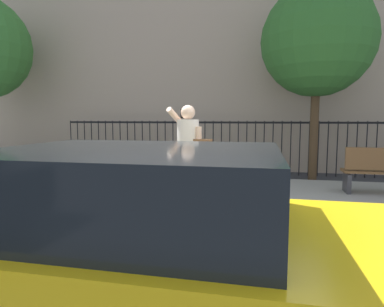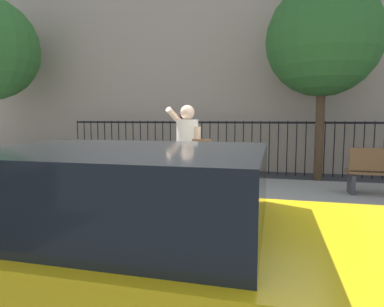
% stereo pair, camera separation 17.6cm
% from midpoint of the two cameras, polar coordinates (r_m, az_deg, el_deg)
% --- Properties ---
extents(ground_plane, '(60.00, 60.00, 0.00)m').
position_cam_midpoint_polar(ground_plane, '(4.43, 7.90, -16.05)').
color(ground_plane, '#333338').
extents(sidewalk, '(28.00, 4.40, 0.15)m').
position_cam_midpoint_polar(sidewalk, '(6.49, 9.98, -8.19)').
color(sidewalk, gray).
rests_on(sidewalk, ground).
extents(iron_fence, '(12.03, 0.04, 1.60)m').
position_cam_midpoint_polar(iron_fence, '(10.01, 11.56, 2.25)').
color(iron_fence, black).
rests_on(iron_fence, ground).
extents(taxi_yellow, '(4.21, 1.87, 1.45)m').
position_cam_midpoint_polar(taxi_yellow, '(2.53, -6.21, -16.29)').
color(taxi_yellow, yellow).
rests_on(taxi_yellow, ground).
extents(pedestrian_on_phone, '(0.72, 0.55, 1.72)m').
position_cam_midpoint_polar(pedestrian_on_phone, '(5.13, 0.41, 0.35)').
color(pedestrian_on_phone, beige).
rests_on(pedestrian_on_phone, sidewalk).
extents(street_tree_mid, '(2.87, 2.87, 5.10)m').
position_cam_midpoint_polar(street_tree_mid, '(9.46, 22.30, 17.75)').
color(street_tree_mid, '#4C3823').
rests_on(street_tree_mid, ground).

